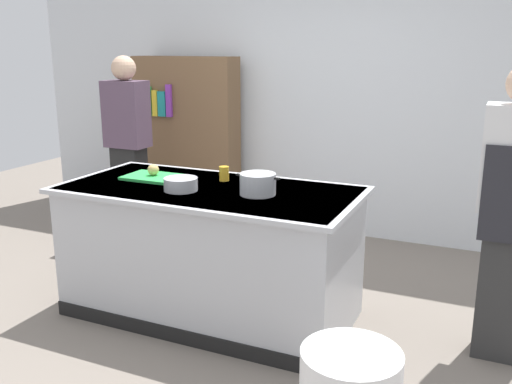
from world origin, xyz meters
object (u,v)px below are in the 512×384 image
person_guest (128,146)px  bookshelf (187,141)px  onion (153,170)px  stock_pot (258,184)px  juice_cup (224,174)px  mixing_bowl (181,184)px

person_guest → bookshelf: person_guest is taller
onion → bookshelf: (-0.76, 1.72, -0.11)m
stock_pot → juice_cup: size_ratio=2.93×
bookshelf → stock_pot: bearing=-48.4°
onion → person_guest: person_guest is taller
mixing_bowl → juice_cup: size_ratio=2.19×
mixing_bowl → person_guest: bearing=137.6°
stock_pot → mixing_bowl: stock_pot is taller
juice_cup → stock_pot: bearing=-33.6°
onion → juice_cup: size_ratio=0.80×
onion → bookshelf: bearing=114.0°
onion → juice_cup: bearing=15.8°
stock_pot → person_guest: (-1.79, 1.07, -0.06)m
stock_pot → mixing_bowl: (-0.49, -0.11, -0.03)m
stock_pot → mixing_bowl: bearing=-167.4°
bookshelf → mixing_bowl: bearing=-59.9°
onion → person_guest: size_ratio=0.05×
juice_cup → person_guest: 1.64m
juice_cup → bookshelf: bookshelf is taller
onion → mixing_bowl: (0.36, -0.22, -0.02)m
person_guest → stock_pot: bearing=77.1°
bookshelf → juice_cup: bearing=-51.7°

